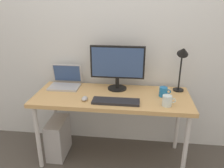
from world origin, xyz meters
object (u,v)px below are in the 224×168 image
Objects in this scene: glass_cup at (167,101)px; desk_lamp at (182,58)px; laptop at (66,81)px; coffee_mug at (163,92)px; desk at (112,101)px; computer_tower at (58,138)px; monitor at (117,65)px; keyboard at (116,101)px; mouse at (85,99)px.

desk_lamp is at bearing 65.94° from glass_cup.
laptop reaches higher than coffee_mug.
desk is 3.69× the size of computer_tower.
monitor is at bearing 144.46° from glass_cup.
coffee_mug is at bearing -141.30° from desk_lamp.
laptop is at bearing 171.72° from coffee_mug.
laptop is at bearing 149.08° from keyboard.
keyboard is at bearing 178.94° from glass_cup.
desk is 2.77× the size of monitor.
desk is 0.52m from coffee_mug.
mouse is (-0.30, 0.02, 0.01)m from keyboard.
computer_tower is at bearing 160.36° from mouse.
coffee_mug is at bearing 13.84° from mouse.
coffee_mug is at bearing -8.28° from laptop.
laptop is at bearing 178.41° from monitor.
glass_cup is (0.76, -0.03, 0.03)m from mouse.
mouse reaches higher than keyboard.
computer_tower is at bearing 167.57° from keyboard.
monitor reaches higher than laptop.
monitor is 6.22× the size of mouse.
mouse is (-0.24, -0.15, 0.08)m from desk.
desk is 0.58m from laptop.
monitor is 1.13× the size of desk_lamp.
coffee_mug is at bearing 4.24° from desk.
desk is 4.85× the size of laptop.
desk is at bearing 161.51° from glass_cup.
glass_cup is (0.46, -0.01, 0.04)m from keyboard.
coffee_mug is at bearing -16.08° from monitor.
mouse is at bearing -148.92° from desk.
desk_lamp is at bearing 38.70° from coffee_mug.
keyboard is 3.82× the size of coffee_mug.
mouse is (-0.92, -0.32, -0.34)m from desk_lamp.
monitor is at bearing -1.59° from laptop.
monitor is 0.49m from mouse.
glass_cup is at bearing -85.89° from coffee_mug.
desk_lamp reaches higher than mouse.
desk is at bearing 31.08° from mouse.
glass_cup is 0.29× the size of computer_tower.
desk_lamp is (1.21, -0.01, 0.30)m from laptop.
glass_cup is at bearing -114.06° from desk_lamp.
mouse is 0.21× the size of computer_tower.
glass_cup is 1.27m from computer_tower.
desk_lamp is 0.78m from keyboard.
coffee_mug reaches higher than mouse.
mouse is at bearing -160.75° from desk_lamp.
mouse is at bearing 176.53° from keyboard.
keyboard is at bearing -71.34° from desk.
desk is 0.76m from computer_tower.
keyboard is (0.59, -0.35, -0.05)m from laptop.
laptop is 0.63m from computer_tower.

